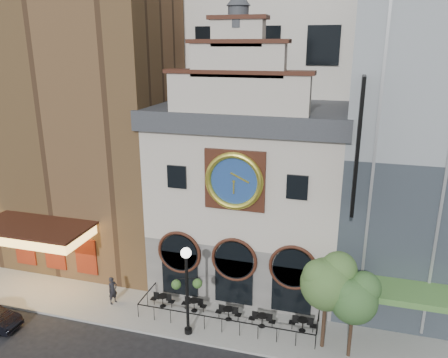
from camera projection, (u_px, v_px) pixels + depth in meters
The scene contains 14 objects.
ground at pixel (216, 348), 24.16m from camera, with size 120.00×120.00×0.00m, color black.
sidewalk at pixel (228, 320), 26.43m from camera, with size 44.00×5.00×0.15m, color gray.
clock_building at pixel (249, 190), 29.36m from camera, with size 12.60×8.78×18.65m.
theater_building at pixel (89, 92), 33.00m from camera, with size 14.00×15.60×25.00m.
cafe_railing at pixel (228, 313), 26.27m from camera, with size 10.60×2.60×0.90m, color black, non-canonical shape.
bistro_0 at pixel (163, 300), 27.58m from camera, with size 1.58×0.68×0.90m.
bistro_1 at pixel (194, 304), 27.09m from camera, with size 1.58×0.68×0.90m.
bistro_2 at pixel (228, 313), 26.24m from camera, with size 1.58×0.68×0.90m.
bistro_3 at pixel (262, 320), 25.59m from camera, with size 1.58×0.68×0.90m.
bistro_4 at pixel (303, 324), 25.21m from camera, with size 1.58×0.68×0.90m.
pedestrian at pixel (113, 290), 27.82m from camera, with size 0.67×0.44×1.83m, color black.
lamppost at pixel (187, 282), 24.17m from camera, with size 1.65×0.98×5.40m.
tree_left at pixel (355, 297), 22.29m from camera, with size 2.54×2.44×4.88m.
tree_right at pixel (328, 280), 22.88m from camera, with size 2.91×2.80×5.60m.
Camera 1 is at (6.05, -19.39, 16.09)m, focal length 35.00 mm.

